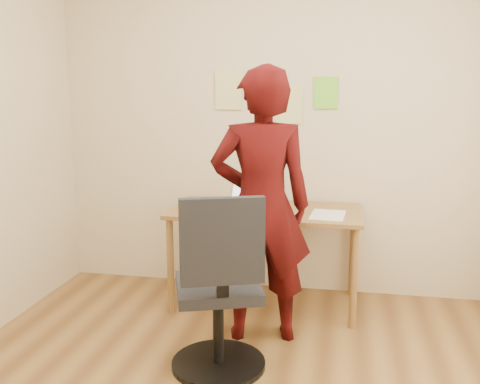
% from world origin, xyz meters
% --- Properties ---
extents(room, '(3.58, 3.58, 2.78)m').
position_xyz_m(room, '(0.00, 0.00, 1.35)').
color(room, brown).
rests_on(room, ground).
extents(desk, '(1.40, 0.70, 0.74)m').
position_xyz_m(desk, '(-0.02, 1.38, 0.65)').
color(desk, olive).
rests_on(desk, ground).
extents(laptop, '(0.45, 0.43, 0.25)m').
position_xyz_m(laptop, '(-0.19, 1.34, 0.79)').
color(laptop, '#AFAFB7').
rests_on(laptop, desk).
extents(paper_sheet, '(0.26, 0.35, 0.00)m').
position_xyz_m(paper_sheet, '(0.43, 1.29, 0.74)').
color(paper_sheet, white).
rests_on(paper_sheet, desk).
extents(phone, '(0.06, 0.11, 0.01)m').
position_xyz_m(phone, '(0.14, 1.18, 0.74)').
color(phone, black).
rests_on(phone, desk).
extents(wall_note_left, '(0.21, 0.00, 0.30)m').
position_xyz_m(wall_note_left, '(-0.38, 1.74, 1.60)').
color(wall_note_left, '#E0D986').
rests_on(wall_note_left, room).
extents(wall_note_mid, '(0.21, 0.00, 0.30)m').
position_xyz_m(wall_note_mid, '(0.10, 1.74, 1.50)').
color(wall_note_mid, '#E0D986').
rests_on(wall_note_mid, room).
extents(wall_note_right, '(0.18, 0.00, 0.24)m').
position_xyz_m(wall_note_right, '(0.38, 1.74, 1.59)').
color(wall_note_right, '#79E032').
rests_on(wall_note_right, room).
extents(office_chair, '(0.60, 0.62, 1.07)m').
position_xyz_m(office_chair, '(-0.13, 0.33, 0.46)').
color(office_chair, black).
rests_on(office_chair, ground).
extents(person, '(0.72, 0.55, 1.77)m').
position_xyz_m(person, '(0.02, 0.84, 0.88)').
color(person, '#370707').
rests_on(person, ground).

